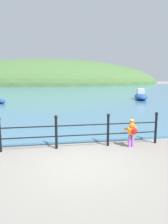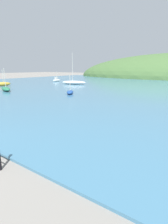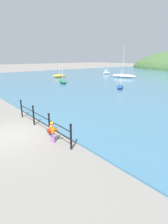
# 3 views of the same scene
# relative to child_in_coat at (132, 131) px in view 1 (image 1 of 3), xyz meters

# --- Properties ---
(ground_plane) EXTENTS (200.00, 200.00, 0.00)m
(ground_plane) POSITION_rel_child_in_coat_xyz_m (-2.03, -1.20, -0.61)
(ground_plane) COLOR gray
(water) EXTENTS (80.00, 60.00, 0.10)m
(water) POSITION_rel_child_in_coat_xyz_m (-2.03, 30.80, -0.56)
(water) COLOR teal
(water) RESTS_ON ground
(far_hillside) EXTENTS (73.98, 40.69, 16.05)m
(far_hillside) POSITION_rel_child_in_coat_xyz_m (-2.03, 65.48, -0.61)
(far_hillside) COLOR #476B38
(far_hillside) RESTS_ON ground
(iron_railing) EXTENTS (5.79, 0.12, 1.21)m
(iron_railing) POSITION_rel_child_in_coat_xyz_m (-1.74, 0.30, 0.04)
(iron_railing) COLOR black
(iron_railing) RESTS_ON ground
(child_in_coat) EXTENTS (0.42, 0.55, 1.00)m
(child_in_coat) POSITION_rel_child_in_coat_xyz_m (0.00, 0.00, 0.00)
(child_in_coat) COLOR #AD66C6
(child_in_coat) RESTS_ON ground
(boat_white_sailboat) EXTENTS (2.41, 4.21, 1.13)m
(boat_white_sailboat) POSITION_rel_child_in_coat_xyz_m (7.13, 14.81, -0.14)
(boat_white_sailboat) COLOR #1E4793
(boat_white_sailboat) RESTS_ON water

